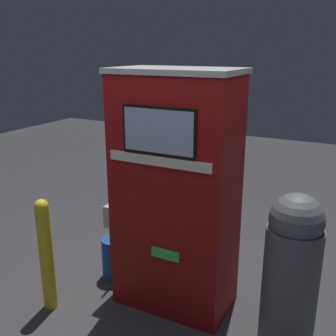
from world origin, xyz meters
TOP-DOWN VIEW (x-y plane):
  - ground_plane at (0.00, 0.00)m, footprint 14.00×14.00m
  - gas_pump at (-0.00, 0.27)m, footprint 1.02×0.58m
  - safety_bollard at (-0.88, -0.29)m, footprint 0.11×0.11m
  - trash_bin at (0.93, 0.22)m, footprint 0.39×0.39m
  - squeegee_bucket at (-0.66, 0.34)m, footprint 0.25×0.25m

SIDE VIEW (x-z plane):
  - ground_plane at x=0.00m, z-range 0.00..0.00m
  - squeegee_bucket at x=-0.66m, z-range -0.23..0.63m
  - safety_bollard at x=-0.88m, z-range 0.02..0.98m
  - trash_bin at x=0.93m, z-range 0.01..1.16m
  - gas_pump at x=0.00m, z-range 0.00..1.93m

